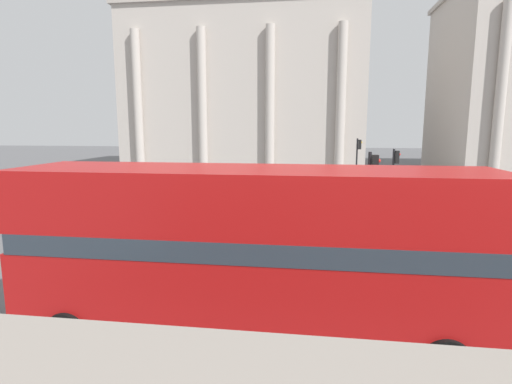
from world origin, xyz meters
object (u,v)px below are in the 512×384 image
Objects in this scene: double_decker_bus at (253,247)px; traffic_light_mid at (394,173)px; traffic_light_far at (358,158)px; pedestrian_black at (459,212)px; plaza_building_left at (248,94)px; pedestrian_red at (302,179)px; pedestrian_blue at (243,242)px; traffic_light_near at (370,194)px.

double_decker_bus is 2.81× the size of traffic_light_mid.
traffic_light_far is 11.74m from pedestrian_black.
plaza_building_left is (-6.23, 38.44, 6.58)m from double_decker_bus.
plaza_building_left is at bearing -132.38° from pedestrian_red.
pedestrian_blue is (-1.02, 4.47, -1.24)m from double_decker_bus.
double_decker_bus is 6.13× the size of pedestrian_blue.
pedestrian_black is at bearing -72.94° from traffic_light_far.
double_decker_bus is 2.56× the size of traffic_light_far.
plaza_building_left reaches higher than traffic_light_far.
double_decker_bus is at bearing -80.79° from plaza_building_left.
double_decker_bus is 6.26m from traffic_light_near.
plaza_building_left is 35.24m from pedestrian_blue.
pedestrian_red is at bearing 90.42° from double_decker_bus.
traffic_light_far is at bearing 79.78° from double_decker_bus.
traffic_light_near is 0.99× the size of traffic_light_far.
pedestrian_red is at bearing 99.38° from traffic_light_near.
pedestrian_black is at bearing 47.74° from traffic_light_near.
double_decker_bus is at bearing -121.94° from traffic_light_near.
traffic_light_far reaches higher than double_decker_bus.
pedestrian_black is at bearing 53.95° from pedestrian_blue.
pedestrian_black is at bearing 58.85° from pedestrian_red.
traffic_light_far is at bearing -69.01° from pedestrian_black.
pedestrian_red is (-4.09, 0.20, -1.68)m from traffic_light_far.
plaza_building_left is 14.49× the size of pedestrian_black.
pedestrian_red is (1.58, 17.40, 0.00)m from pedestrian_blue.
double_decker_bus is 4.75m from pedestrian_blue.
pedestrian_black reaches higher than pedestrian_blue.
traffic_light_mid reaches higher than pedestrian_black.
pedestrian_blue is 0.96× the size of pedestrian_black.
traffic_light_mid reaches higher than pedestrian_red.
pedestrian_red is (6.80, -16.57, -7.81)m from plaza_building_left.
pedestrian_blue is at bearing 104.71° from double_decker_bus.
pedestrian_red reaches higher than pedestrian_blue.
traffic_light_near is 1.09× the size of traffic_light_mid.
plaza_building_left reaches higher than traffic_light_near.
traffic_light_near is at bearing -73.95° from plaza_building_left.
traffic_light_near reaches higher than traffic_light_mid.
pedestrian_black is at bearing -56.23° from traffic_light_mid.
traffic_light_far is (4.66, 21.66, 0.45)m from double_decker_bus.
traffic_light_near is at bearing 51.68° from pedestrian_black.
pedestrian_black is (4.76, 5.24, -1.62)m from traffic_light_near.
traffic_light_far is 2.40× the size of pedestrian_blue.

